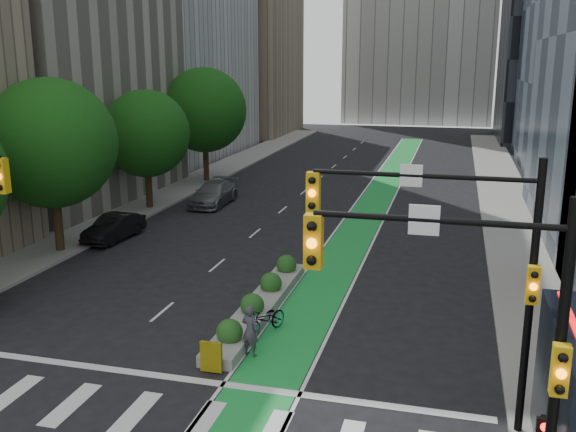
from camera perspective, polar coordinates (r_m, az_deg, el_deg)
The scene contains 16 objects.
ground at distance 19.89m, azimuth -12.10°, elevation -15.40°, with size 160.00×160.00×0.00m, color black.
sidewalk_left at distance 46.05m, azimuth -11.40°, elevation 1.58°, with size 3.60×90.00×0.15m, color gray.
sidewalk_right at distance 41.64m, azimuth 19.26°, elevation -0.22°, with size 3.60×90.00×0.15m, color gray.
bike_lane_paint at distance 46.67m, azimuth 8.00°, elevation 1.79°, with size 2.20×70.00×0.01m, color green.
building_tan_far at distance 86.19m, azimuth -4.59°, elevation 16.01°, with size 14.00×16.00×26.00m, color tan.
building_dark_end at distance 84.33m, azimuth 23.65°, elevation 15.68°, with size 14.00×18.00×28.00m, color black.
tree_mid at distance 33.67m, azimuth -20.30°, elevation 6.07°, with size 6.40×6.40×8.78m.
tree_midfar at distance 42.27m, azimuth -12.51°, elevation 7.15°, with size 5.60×5.60×7.76m.
tree_far at distance 51.26m, azimuth -7.44°, elevation 9.31°, with size 6.60×6.60×9.00m.
signal_right at distance 16.56m, azimuth 15.76°, elevation -3.57°, with size 5.82×0.51×7.20m.
signal_far_right at distance 12.36m, azimuth 17.41°, elevation -9.97°, with size 4.82×0.51×7.20m.
median_planter at distance 25.23m, azimuth -2.46°, elevation -7.68°, with size 1.20×10.26×1.10m.
bicycle at distance 23.26m, azimuth -1.96°, elevation -9.18°, with size 0.70×2.00×1.05m, color gray.
cyclist at distance 21.51m, azimuth -3.38°, elevation -10.13°, with size 0.65×0.42×1.77m, color #3C3843.
parked_car_left_mid at distance 36.07m, azimuth -15.22°, elevation -0.99°, with size 1.48×4.23×1.39m, color black.
parked_car_left_far at distance 43.58m, azimuth -6.65°, elevation 2.00°, with size 2.15×5.29×1.53m, color slate.
Camera 1 is at (8.18, -15.38, 9.60)m, focal length 40.00 mm.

